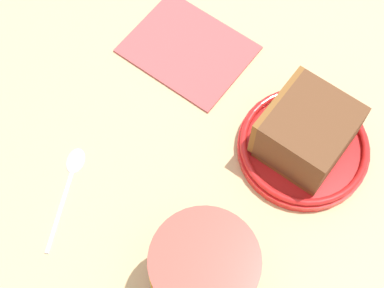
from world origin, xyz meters
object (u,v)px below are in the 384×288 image
object	(u,v)px
folded_napkin	(188,48)
cake_slice	(307,131)
teaspoon	(70,176)
tea_mug	(204,274)
small_plate	(303,147)

from	to	relation	value
folded_napkin	cake_slice	bearing A→B (deg)	147.40
teaspoon	folded_napkin	distance (cm)	20.59
cake_slice	folded_napkin	bearing A→B (deg)	-32.60
tea_mug	small_plate	bearing A→B (deg)	-112.94
cake_slice	small_plate	bearing A→B (deg)	157.07
small_plate	folded_napkin	bearing A→B (deg)	-32.46
tea_mug	teaspoon	distance (cm)	18.66
small_plate	cake_slice	xyz separation A→B (cm)	(0.25, -0.11, 3.38)
tea_mug	folded_napkin	distance (cm)	28.12
tea_mug	folded_napkin	size ratio (longest dim) A/B	0.85
small_plate	folded_napkin	world-z (taller)	small_plate
cake_slice	teaspoon	size ratio (longest dim) A/B	0.94
small_plate	folded_napkin	distance (cm)	18.19
small_plate	teaspoon	distance (cm)	25.28
cake_slice	tea_mug	bearing A→B (deg)	67.92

